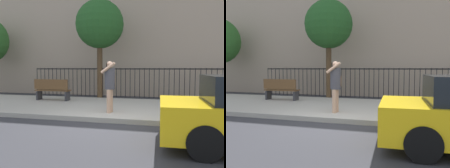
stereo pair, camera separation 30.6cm
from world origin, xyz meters
TOP-DOWN VIEW (x-y plane):
  - ground_plane at (0.00, 0.00)m, footprint 60.00×60.00m
  - sidewalk at (0.00, 2.20)m, footprint 28.00×4.40m
  - iron_fence at (0.00, 5.90)m, footprint 12.03×0.04m
  - pedestrian_on_phone at (-0.22, 0.90)m, footprint 0.49×0.66m
  - street_bench at (-3.42, 2.94)m, footprint 1.60×0.45m
  - street_tree_mid at (-1.67, 4.51)m, footprint 2.35×2.35m

SIDE VIEW (x-z plane):
  - ground_plane at x=0.00m, z-range 0.00..0.00m
  - sidewalk at x=0.00m, z-range 0.00..0.15m
  - street_bench at x=-3.42m, z-range 0.18..1.13m
  - iron_fence at x=0.00m, z-range 0.22..1.82m
  - pedestrian_on_phone at x=-0.22m, z-range 0.28..1.95m
  - street_tree_mid at x=-1.67m, z-range 1.24..6.14m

